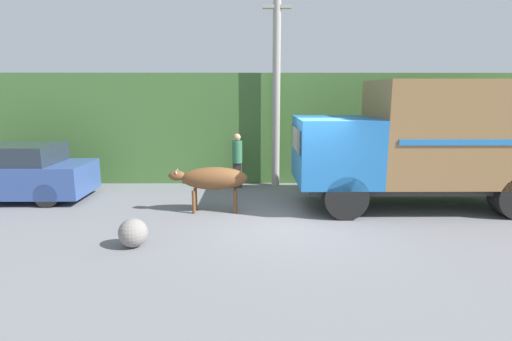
# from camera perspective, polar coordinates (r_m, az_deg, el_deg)

# --- Properties ---
(ground_plane) EXTENTS (60.00, 60.00, 0.00)m
(ground_plane) POSITION_cam_1_polar(r_m,az_deg,el_deg) (9.91, 5.80, -7.09)
(ground_plane) COLOR slate
(hillside_embankment) EXTENTS (32.00, 6.40, 3.72)m
(hillside_embankment) POSITION_cam_1_polar(r_m,az_deg,el_deg) (16.74, 3.19, 6.88)
(hillside_embankment) COLOR #426B33
(hillside_embankment) RESTS_ON ground_plane
(building_backdrop) EXTENTS (5.44, 2.70, 2.97)m
(building_backdrop) POSITION_cam_1_polar(r_m,az_deg,el_deg) (15.84, -18.75, 4.75)
(building_backdrop) COLOR #C6B793
(building_backdrop) RESTS_ON ground_plane
(cargo_truck) EXTENTS (6.84, 2.53, 3.39)m
(cargo_truck) POSITION_cam_1_polar(r_m,az_deg,el_deg) (11.65, 24.04, 4.04)
(cargo_truck) COLOR #2D2D2D
(cargo_truck) RESTS_ON ground_plane
(brown_cow) EXTENTS (2.05, 0.59, 1.19)m
(brown_cow) POSITION_cam_1_polar(r_m,az_deg,el_deg) (10.41, -6.19, -1.20)
(brown_cow) COLOR brown
(brown_cow) RESTS_ON ground_plane
(parked_suv) EXTENTS (4.35, 1.84, 1.62)m
(parked_suv) POSITION_cam_1_polar(r_m,az_deg,el_deg) (13.51, -31.37, -0.34)
(parked_suv) COLOR #334C8C
(parked_suv) RESTS_ON ground_plane
(pedestrian_on_hill) EXTENTS (0.35, 0.35, 1.78)m
(pedestrian_on_hill) POSITION_cam_1_polar(r_m,az_deg,el_deg) (13.03, -2.70, 1.83)
(pedestrian_on_hill) COLOR #38332D
(pedestrian_on_hill) RESTS_ON ground_plane
(utility_pole) EXTENTS (0.90, 0.25, 6.48)m
(utility_pole) POSITION_cam_1_polar(r_m,az_deg,el_deg) (13.17, 2.92, 12.20)
(utility_pole) COLOR #9E998E
(utility_pole) RESTS_ON ground_plane
(roadside_rock) EXTENTS (0.59, 0.59, 0.59)m
(roadside_rock) POSITION_cam_1_polar(r_m,az_deg,el_deg) (8.53, -17.15, -8.50)
(roadside_rock) COLOR gray
(roadside_rock) RESTS_ON ground_plane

